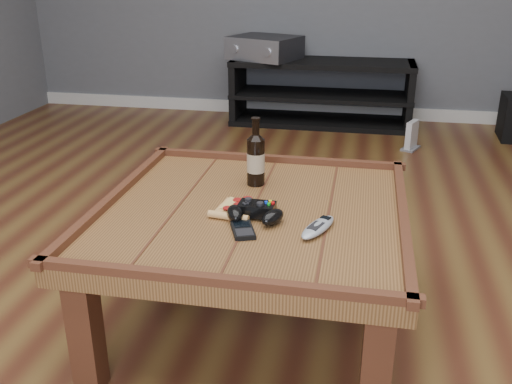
% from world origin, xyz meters
% --- Properties ---
extents(ground, '(6.00, 6.00, 0.00)m').
position_xyz_m(ground, '(0.00, 0.00, 0.00)').
color(ground, '#472314').
rests_on(ground, ground).
extents(baseboard, '(5.00, 0.02, 0.10)m').
position_xyz_m(baseboard, '(0.00, 2.99, 0.05)').
color(baseboard, silver).
rests_on(baseboard, ground).
extents(coffee_table, '(1.03, 1.03, 0.48)m').
position_xyz_m(coffee_table, '(0.00, 0.00, 0.39)').
color(coffee_table, '#4F3116').
rests_on(coffee_table, ground).
extents(media_console, '(1.40, 0.45, 0.50)m').
position_xyz_m(media_console, '(0.00, 2.75, 0.25)').
color(media_console, black).
rests_on(media_console, ground).
extents(beer_bottle, '(0.07, 0.07, 0.25)m').
position_xyz_m(beer_bottle, '(-0.03, 0.22, 0.55)').
color(beer_bottle, black).
rests_on(beer_bottle, coffee_table).
extents(game_controller, '(0.21, 0.14, 0.05)m').
position_xyz_m(game_controller, '(0.02, -0.08, 0.48)').
color(game_controller, black).
rests_on(game_controller, coffee_table).
extents(pizza_slice, '(0.18, 0.26, 0.02)m').
position_xyz_m(pizza_slice, '(-0.05, -0.03, 0.46)').
color(pizza_slice, tan).
rests_on(pizza_slice, coffee_table).
extents(smartphone, '(0.10, 0.13, 0.02)m').
position_xyz_m(smartphone, '(0.00, -0.18, 0.46)').
color(smartphone, black).
rests_on(smartphone, coffee_table).
extents(remote_control, '(0.12, 0.19, 0.03)m').
position_xyz_m(remote_control, '(0.23, -0.13, 0.46)').
color(remote_control, '#92999F').
rests_on(remote_control, coffee_table).
extents(av_receiver, '(0.61, 0.56, 0.17)m').
position_xyz_m(av_receiver, '(-0.45, 2.74, 0.59)').
color(av_receiver, black).
rests_on(av_receiver, media_console).
extents(game_console, '(0.14, 0.18, 0.20)m').
position_xyz_m(game_console, '(0.67, 2.20, 0.09)').
color(game_console, slate).
rests_on(game_console, ground).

